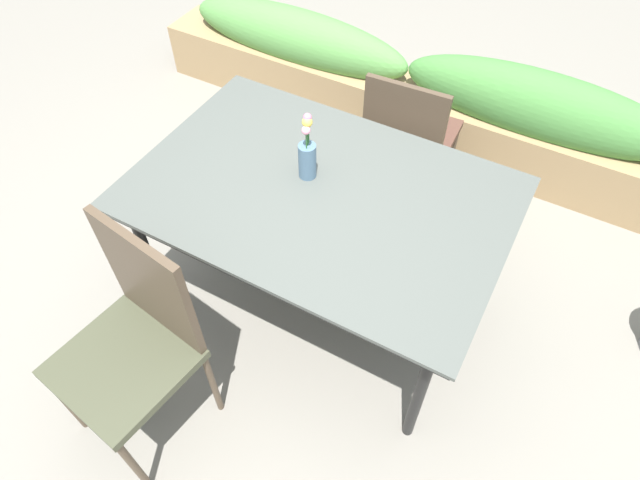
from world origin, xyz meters
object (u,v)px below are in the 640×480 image
Objects in this scene: flower_vase at (307,154)px; dining_table at (320,201)px; planter_box at (408,91)px; chair_near_left at (135,335)px; chair_far_side at (409,134)px.

dining_table is at bearing -32.84° from flower_vase.
flower_vase reaches higher than planter_box.
dining_table is 0.44× the size of planter_box.
chair_near_left reaches higher than chair_far_side.
planter_box is at bearing 96.66° from dining_table.
flower_vase reaches higher than dining_table.
dining_table is at bearing -97.79° from chair_far_side.
chair_near_left reaches higher than planter_box.
chair_far_side is 0.86m from flower_vase.
chair_far_side reaches higher than planter_box.
dining_table is 0.20m from flower_vase.
dining_table is 0.88m from chair_near_left.
dining_table reaches higher than planter_box.
dining_table is 5.01× the size of flower_vase.
flower_vase is 0.09× the size of planter_box.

